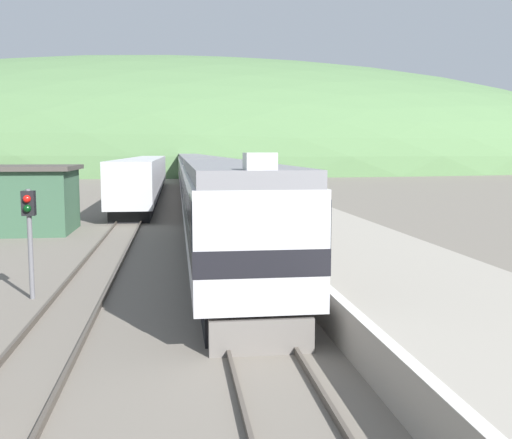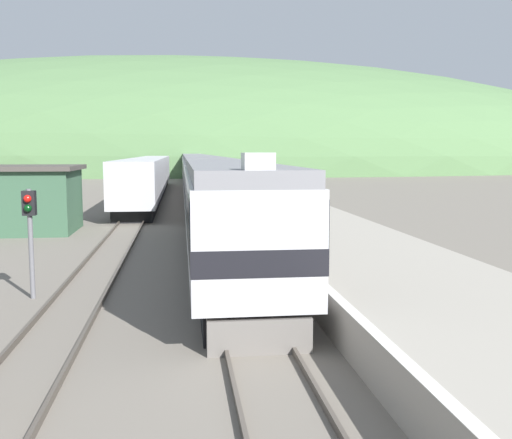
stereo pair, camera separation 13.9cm
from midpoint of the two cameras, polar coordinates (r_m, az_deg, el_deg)
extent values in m
cube|color=#4C443D|center=(67.32, -6.75, 2.91)|extent=(0.08, 180.00, 0.16)
cube|color=#4C443D|center=(67.36, -5.53, 2.92)|extent=(0.08, 180.00, 0.16)
cube|color=#4C443D|center=(67.41, -10.66, 2.84)|extent=(0.08, 180.00, 0.16)
cube|color=#4C443D|center=(67.35, -9.44, 2.86)|extent=(0.08, 180.00, 0.16)
cube|color=#9E9689|center=(47.73, -0.15, 1.99)|extent=(5.51, 140.00, 1.01)
cube|color=silver|center=(47.42, -3.31, 2.57)|extent=(0.24, 140.00, 0.01)
ellipsoid|color=#517547|center=(146.11, -6.94, 4.80)|extent=(231.15, 104.02, 51.31)
cube|color=#385B42|center=(34.17, -22.98, 1.59)|extent=(7.00, 4.73, 3.29)
cube|color=#47423D|center=(34.08, -23.11, 4.55)|extent=(7.50, 5.23, 0.24)
cube|color=black|center=(22.65, -3.24, -3.29)|extent=(2.35, 19.18, 0.85)
cube|color=#BCBCC1|center=(22.42, -3.27, 1.11)|extent=(2.87, 20.41, 2.64)
cube|color=black|center=(22.44, -3.26, 0.58)|extent=(2.90, 20.43, 0.58)
cube|color=black|center=(22.37, -3.27, 2.60)|extent=(2.89, 19.18, 0.79)
cube|color=slate|center=(22.32, -3.29, 5.00)|extent=(2.70, 20.41, 0.40)
cube|color=black|center=(13.37, -0.35, -0.04)|extent=(2.91, 2.20, 1.06)
cube|color=#BCBCC1|center=(12.61, 0.04, 5.57)|extent=(0.64, 0.80, 0.36)
cube|color=slate|center=(12.96, 0.19, -10.98)|extent=(2.24, 0.40, 0.77)
cube|color=black|center=(43.89, -5.36, 1.46)|extent=(2.35, 19.42, 0.85)
cube|color=#BCBCC1|center=(43.77, -5.39, 3.74)|extent=(2.87, 20.66, 2.64)
cube|color=black|center=(43.78, -5.38, 3.46)|extent=(2.90, 20.68, 0.58)
cube|color=black|center=(43.75, -5.40, 4.50)|extent=(2.89, 19.42, 0.79)
cube|color=slate|center=(43.72, -5.41, 5.73)|extent=(2.70, 20.66, 0.40)
cube|color=black|center=(65.38, -6.10, 3.11)|extent=(2.35, 19.42, 0.85)
cube|color=#BCBCC1|center=(65.30, -6.12, 4.64)|extent=(2.87, 20.66, 2.64)
cube|color=black|center=(65.31, -6.12, 4.45)|extent=(2.90, 20.68, 0.58)
cube|color=black|center=(65.29, -6.13, 5.15)|extent=(2.89, 19.42, 0.79)
cube|color=slate|center=(65.27, -6.14, 5.97)|extent=(2.70, 20.66, 0.40)
cube|color=black|center=(86.91, -6.48, 3.94)|extent=(2.35, 19.42, 0.85)
cube|color=#BCBCC1|center=(86.85, -6.49, 5.09)|extent=(2.87, 20.66, 2.64)
cube|color=black|center=(86.85, -6.49, 4.96)|extent=(2.90, 20.68, 0.58)
cube|color=black|center=(86.83, -6.50, 5.48)|extent=(2.89, 19.42, 0.79)
cube|color=slate|center=(86.82, -6.51, 6.10)|extent=(2.70, 20.66, 0.40)
cube|color=black|center=(108.44, -6.70, 4.45)|extent=(2.35, 19.42, 0.85)
cube|color=#BCBCC1|center=(108.40, -6.72, 5.37)|extent=(2.87, 20.66, 2.64)
cube|color=black|center=(108.40, -6.71, 5.26)|extent=(2.90, 20.68, 0.58)
cube|color=black|center=(108.39, -6.72, 5.68)|extent=(2.89, 19.42, 0.79)
cube|color=slate|center=(108.38, -6.73, 6.17)|extent=(2.70, 20.66, 0.40)
cube|color=black|center=(57.45, -10.48, 2.55)|extent=(2.46, 42.56, 0.80)
cube|color=#BCBCC1|center=(57.36, -10.51, 4.38)|extent=(2.90, 44.33, 2.87)
cylinder|color=slate|center=(18.48, -20.90, -2.24)|extent=(0.14, 0.14, 3.21)
cube|color=black|center=(18.35, -21.05, 1.46)|extent=(0.36, 0.28, 0.71)
sphere|color=red|center=(18.17, -21.19, 1.84)|extent=(0.22, 0.22, 0.22)
sphere|color=black|center=(18.19, -21.16, 0.98)|extent=(0.22, 0.22, 0.22)
camera|label=1|loc=(0.07, -90.23, -0.03)|focal=42.00mm
camera|label=2|loc=(0.07, 89.77, 0.03)|focal=42.00mm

